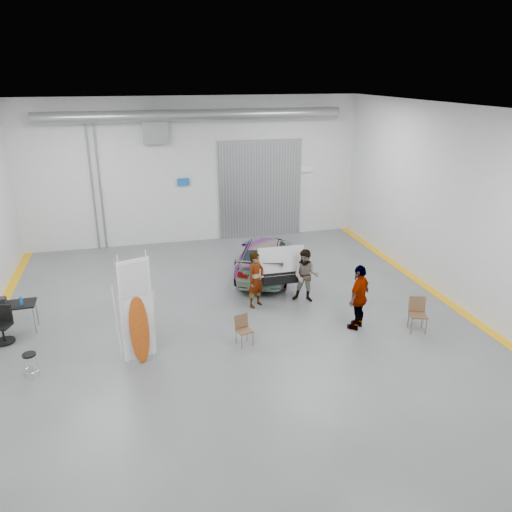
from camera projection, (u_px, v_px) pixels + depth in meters
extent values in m
plane|color=#56595C|center=(236.00, 325.00, 14.39)|extent=(16.00, 16.00, 0.00)
cube|color=silver|center=(463.00, 209.00, 14.96)|extent=(0.02, 16.00, 6.00)
cube|color=silver|center=(195.00, 171.00, 20.62)|extent=(14.00, 0.02, 6.00)
cube|color=silver|center=(370.00, 410.00, 6.07)|extent=(14.00, 0.02, 6.00)
cube|color=white|center=(233.00, 109.00, 12.31)|extent=(14.00, 16.00, 0.02)
cube|color=#94959C|center=(261.00, 189.00, 21.50)|extent=(3.60, 0.12, 4.20)
cube|color=gray|center=(155.00, 128.00, 19.58)|extent=(1.00, 0.50, 1.20)
cylinder|color=gray|center=(194.00, 115.00, 19.28)|extent=(11.90, 0.44, 0.44)
cube|color=#155AB0|center=(183.00, 182.00, 20.57)|extent=(0.50, 0.04, 0.30)
cube|color=white|center=(305.00, 169.00, 21.69)|extent=(0.70, 0.04, 0.25)
cylinder|color=gray|center=(100.00, 189.00, 19.85)|extent=(0.08, 0.08, 5.00)
cylinder|color=gray|center=(93.00, 189.00, 19.78)|extent=(0.08, 0.08, 5.00)
cube|color=#EBA40D|center=(445.00, 300.00, 15.96)|extent=(0.30, 16.00, 0.01)
imported|color=white|center=(265.00, 256.00, 17.91)|extent=(3.29, 4.85, 1.30)
imported|color=brown|center=(256.00, 280.00, 15.28)|extent=(0.77, 0.71, 1.77)
imported|color=slate|center=(306.00, 276.00, 15.63)|extent=(1.04, 0.95, 1.72)
imported|color=#AA5138|center=(359.00, 297.00, 13.94)|extent=(1.14, 1.07, 1.92)
cube|color=white|center=(136.00, 327.00, 12.28)|extent=(0.79, 0.28, 1.75)
ellipsoid|color=orange|center=(136.00, 330.00, 12.23)|extent=(0.53, 0.37, 1.84)
cube|color=white|center=(131.00, 278.00, 11.81)|extent=(0.77, 0.27, 0.92)
cylinder|color=white|center=(120.00, 311.00, 12.03)|extent=(0.02, 0.02, 2.91)
cylinder|color=white|center=(148.00, 308.00, 12.19)|extent=(0.02, 0.02, 2.91)
cube|color=brown|center=(244.00, 331.00, 13.23)|extent=(0.47, 0.46, 0.04)
cube|color=brown|center=(243.00, 321.00, 13.32)|extent=(0.40, 0.18, 0.37)
cube|color=brown|center=(418.00, 315.00, 13.91)|extent=(0.57, 0.56, 0.04)
cube|color=brown|center=(415.00, 304.00, 14.01)|extent=(0.47, 0.23, 0.44)
cylinder|color=black|center=(29.00, 355.00, 11.72)|extent=(0.31, 0.31, 0.05)
torus|color=silver|center=(32.00, 370.00, 11.87)|extent=(0.33, 0.33, 0.02)
cylinder|color=gray|center=(34.00, 321.00, 13.78)|extent=(0.03, 0.03, 0.80)
cylinder|color=gray|center=(37.00, 312.00, 14.29)|extent=(0.03, 0.03, 0.80)
cube|color=black|center=(10.00, 305.00, 13.75)|extent=(1.35, 0.71, 0.04)
cylinder|color=#1B56A5|center=(21.00, 301.00, 13.67)|extent=(0.09, 0.09, 0.24)
cylinder|color=black|center=(5.00, 341.00, 13.46)|extent=(0.54, 0.54, 0.04)
cylinder|color=black|center=(3.00, 334.00, 13.38)|extent=(0.06, 0.06, 0.46)
cube|color=black|center=(2.00, 326.00, 13.30)|extent=(0.56, 0.56, 0.07)
cube|color=black|center=(2.00, 313.00, 13.39)|extent=(0.42, 0.19, 0.48)
cube|color=silver|center=(282.00, 257.00, 15.85)|extent=(1.52, 0.92, 0.04)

